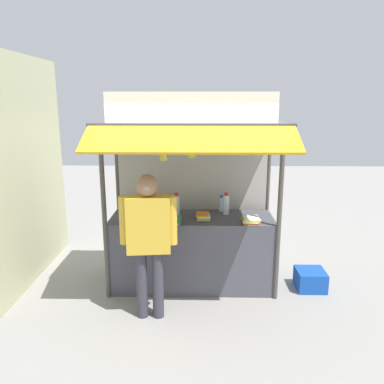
{
  "coord_description": "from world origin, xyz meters",
  "views": [
    {
      "loc": [
        0.09,
        -4.93,
        2.54
      ],
      "look_at": [
        0.0,
        0.0,
        1.34
      ],
      "focal_mm": 35.66,
      "sensor_mm": 36.0,
      "label": 1
    }
  ],
  "objects_px": {
    "magazine_stack_right": "(174,220)",
    "banana_bunch_inner_left": "(191,151)",
    "vendor_person": "(149,234)",
    "plastic_crate": "(310,279)",
    "magazine_stack_mid_right": "(203,217)",
    "water_bottle_back_left": "(226,204)",
    "water_bottle_center": "(221,204)",
    "banana_bunch_leftmost": "(163,155)",
    "water_bottle_rear_center": "(176,205)",
    "banana_bunch_inner_right": "(255,150)",
    "magazine_stack_far_left": "(144,215)",
    "banana_bunch_rightmost": "(134,147)",
    "magazine_stack_front_left": "(251,220)"
  },
  "relations": [
    {
      "from": "banana_bunch_leftmost",
      "to": "vendor_person",
      "type": "height_order",
      "value": "banana_bunch_leftmost"
    },
    {
      "from": "banana_bunch_inner_left",
      "to": "banana_bunch_inner_right",
      "type": "bearing_deg",
      "value": -0.04
    },
    {
      "from": "water_bottle_center",
      "to": "magazine_stack_far_left",
      "type": "height_order",
      "value": "water_bottle_center"
    },
    {
      "from": "water_bottle_back_left",
      "to": "banana_bunch_inner_left",
      "type": "relative_size",
      "value": 1.08
    },
    {
      "from": "magazine_stack_right",
      "to": "banana_bunch_rightmost",
      "type": "xyz_separation_m",
      "value": [
        -0.44,
        -0.23,
        0.97
      ]
    },
    {
      "from": "magazine_stack_right",
      "to": "vendor_person",
      "type": "height_order",
      "value": "vendor_person"
    },
    {
      "from": "water_bottle_rear_center",
      "to": "magazine_stack_mid_right",
      "type": "height_order",
      "value": "water_bottle_rear_center"
    },
    {
      "from": "banana_bunch_rightmost",
      "to": "water_bottle_back_left",
      "type": "bearing_deg",
      "value": 28.65
    },
    {
      "from": "magazine_stack_right",
      "to": "vendor_person",
      "type": "xyz_separation_m",
      "value": [
        -0.25,
        -0.59,
        0.02
      ]
    },
    {
      "from": "water_bottle_center",
      "to": "plastic_crate",
      "type": "xyz_separation_m",
      "value": [
        1.22,
        -0.37,
        -0.97
      ]
    },
    {
      "from": "water_bottle_center",
      "to": "banana_bunch_leftmost",
      "type": "relative_size",
      "value": 0.74
    },
    {
      "from": "vendor_person",
      "to": "water_bottle_back_left",
      "type": "bearing_deg",
      "value": 40.14
    },
    {
      "from": "magazine_stack_far_left",
      "to": "banana_bunch_inner_left",
      "type": "relative_size",
      "value": 1.0
    },
    {
      "from": "magazine_stack_far_left",
      "to": "banana_bunch_inner_right",
      "type": "xyz_separation_m",
      "value": [
        1.39,
        -0.42,
        0.94
      ]
    },
    {
      "from": "water_bottle_back_left",
      "to": "magazine_stack_front_left",
      "type": "distance_m",
      "value": 0.5
    },
    {
      "from": "magazine_stack_mid_right",
      "to": "water_bottle_center",
      "type": "bearing_deg",
      "value": 55.58
    },
    {
      "from": "magazine_stack_front_left",
      "to": "magazine_stack_far_left",
      "type": "bearing_deg",
      "value": 172.49
    },
    {
      "from": "banana_bunch_inner_right",
      "to": "banana_bunch_rightmost",
      "type": "xyz_separation_m",
      "value": [
        -1.42,
        0.0,
        0.02
      ]
    },
    {
      "from": "water_bottle_rear_center",
      "to": "banana_bunch_leftmost",
      "type": "distance_m",
      "value": 0.94
    },
    {
      "from": "water_bottle_back_left",
      "to": "magazine_stack_mid_right",
      "type": "relative_size",
      "value": 1.16
    },
    {
      "from": "magazine_stack_front_left",
      "to": "plastic_crate",
      "type": "distance_m",
      "value": 1.25
    },
    {
      "from": "magazine_stack_mid_right",
      "to": "plastic_crate",
      "type": "distance_m",
      "value": 1.73
    },
    {
      "from": "magazine_stack_mid_right",
      "to": "banana_bunch_inner_left",
      "type": "height_order",
      "value": "banana_bunch_inner_left"
    },
    {
      "from": "magazine_stack_mid_right",
      "to": "banana_bunch_leftmost",
      "type": "relative_size",
      "value": 0.83
    },
    {
      "from": "magazine_stack_mid_right",
      "to": "plastic_crate",
      "type": "relative_size",
      "value": 0.68
    },
    {
      "from": "magazine_stack_far_left",
      "to": "banana_bunch_rightmost",
      "type": "bearing_deg",
      "value": -94.12
    },
    {
      "from": "magazine_stack_far_left",
      "to": "banana_bunch_leftmost",
      "type": "distance_m",
      "value": 1.02
    },
    {
      "from": "magazine_stack_right",
      "to": "banana_bunch_inner_left",
      "type": "distance_m",
      "value": 0.99
    },
    {
      "from": "water_bottle_back_left",
      "to": "vendor_person",
      "type": "bearing_deg",
      "value": -134.06
    },
    {
      "from": "magazine_stack_right",
      "to": "banana_bunch_rightmost",
      "type": "relative_size",
      "value": 1.25
    },
    {
      "from": "water_bottle_center",
      "to": "plastic_crate",
      "type": "height_order",
      "value": "water_bottle_center"
    },
    {
      "from": "banana_bunch_leftmost",
      "to": "banana_bunch_rightmost",
      "type": "bearing_deg",
      "value": 179.95
    },
    {
      "from": "magazine_stack_far_left",
      "to": "magazine_stack_mid_right",
      "type": "relative_size",
      "value": 1.07
    },
    {
      "from": "water_bottle_center",
      "to": "plastic_crate",
      "type": "relative_size",
      "value": 0.62
    },
    {
      "from": "water_bottle_rear_center",
      "to": "magazine_stack_far_left",
      "type": "height_order",
      "value": "water_bottle_rear_center"
    },
    {
      "from": "magazine_stack_right",
      "to": "banana_bunch_inner_left",
      "type": "height_order",
      "value": "banana_bunch_inner_left"
    },
    {
      "from": "magazine_stack_right",
      "to": "plastic_crate",
      "type": "bearing_deg",
      "value": 4.46
    },
    {
      "from": "magazine_stack_mid_right",
      "to": "banana_bunch_inner_left",
      "type": "relative_size",
      "value": 0.93
    },
    {
      "from": "water_bottle_center",
      "to": "banana_bunch_inner_right",
      "type": "bearing_deg",
      "value": -65.72
    },
    {
      "from": "magazine_stack_mid_right",
      "to": "vendor_person",
      "type": "relative_size",
      "value": 0.15
    },
    {
      "from": "magazine_stack_right",
      "to": "water_bottle_back_left",
      "type": "bearing_deg",
      "value": 29.5
    },
    {
      "from": "magazine_stack_mid_right",
      "to": "water_bottle_back_left",
      "type": "bearing_deg",
      "value": 39.39
    },
    {
      "from": "magazine_stack_mid_right",
      "to": "banana_bunch_rightmost",
      "type": "height_order",
      "value": "banana_bunch_rightmost"
    },
    {
      "from": "banana_bunch_inner_right",
      "to": "magazine_stack_mid_right",
      "type": "bearing_deg",
      "value": 148.53
    },
    {
      "from": "vendor_person",
      "to": "plastic_crate",
      "type": "bearing_deg",
      "value": 13.3
    },
    {
      "from": "magazine_stack_right",
      "to": "banana_bunch_inner_right",
      "type": "xyz_separation_m",
      "value": [
        0.98,
        -0.23,
        0.95
      ]
    },
    {
      "from": "water_bottle_center",
      "to": "banana_bunch_inner_left",
      "type": "distance_m",
      "value": 1.2
    },
    {
      "from": "magazine_stack_far_left",
      "to": "magazine_stack_front_left",
      "type": "height_order",
      "value": "magazine_stack_far_left"
    },
    {
      "from": "water_bottle_rear_center",
      "to": "banana_bunch_inner_right",
      "type": "height_order",
      "value": "banana_bunch_inner_right"
    },
    {
      "from": "water_bottle_back_left",
      "to": "magazine_stack_front_left",
      "type": "bearing_deg",
      "value": -52.78
    }
  ]
}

